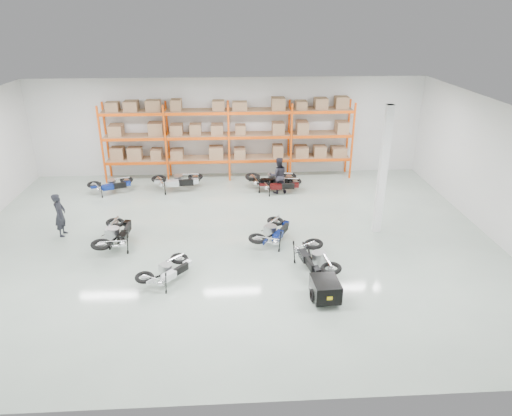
{
  "coord_description": "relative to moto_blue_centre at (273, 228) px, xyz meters",
  "views": [
    {
      "loc": [
        0.05,
        -13.84,
        7.34
      ],
      "look_at": [
        0.88,
        0.27,
        1.1
      ],
      "focal_mm": 32.0,
      "sensor_mm": 36.0,
      "label": 1
    }
  ],
  "objects": [
    {
      "name": "person_left",
      "position": [
        -7.28,
        1.0,
        0.24
      ],
      "size": [
        0.37,
        0.56,
        1.55
      ],
      "primitive_type": "imported",
      "rotation": [
        0.0,
        0.0,
        1.57
      ],
      "color": "black",
      "rests_on": "ground"
    },
    {
      "name": "moto_black_far_left",
      "position": [
        -5.22,
        0.06,
        0.05
      ],
      "size": [
        1.05,
        1.96,
        1.23
      ],
      "primitive_type": null,
      "rotation": [
        0.0,
        -0.09,
        3.08
      ],
      "color": "black",
      "rests_on": "ground"
    },
    {
      "name": "person_back",
      "position": [
        0.66,
        4.55,
        0.25
      ],
      "size": [
        0.81,
        0.66,
        1.58
      ],
      "primitive_type": "imported",
      "rotation": [
        0.0,
        0.0,
        3.22
      ],
      "color": "#23222A",
      "rests_on": "ground"
    },
    {
      "name": "pallet_rack",
      "position": [
        -1.41,
        6.63,
        1.72
      ],
      "size": [
        11.28,
        0.98,
        3.62
      ],
      "color": "#EE500C",
      "rests_on": "ground"
    },
    {
      "name": "moto_silver_left",
      "position": [
        -3.26,
        -2.23,
        -0.05
      ],
      "size": [
        1.64,
        1.72,
        1.03
      ],
      "primitive_type": null,
      "rotation": [
        0.0,
        -0.09,
        2.43
      ],
      "color": "silver",
      "rests_on": "ground"
    },
    {
      "name": "moto_back_c",
      "position": [
        0.4,
        5.01,
        0.05
      ],
      "size": [
        1.96,
        1.01,
        1.25
      ],
      "primitive_type": null,
      "rotation": [
        0.0,
        -0.09,
        1.55
      ],
      "color": "black",
      "rests_on": "ground"
    },
    {
      "name": "structural_column",
      "position": [
        3.79,
        0.68,
        1.71
      ],
      "size": [
        0.25,
        0.25,
        4.5
      ],
      "primitive_type": "cube",
      "color": "white",
      "rests_on": "ground"
    },
    {
      "name": "moto_blue_centre",
      "position": [
        0.0,
        0.0,
        0.0
      ],
      "size": [
        1.62,
        1.96,
        1.14
      ],
      "primitive_type": null,
      "rotation": [
        0.0,
        -0.09,
        2.63
      ],
      "color": "#081552",
      "rests_on": "ground"
    },
    {
      "name": "moto_back_d",
      "position": [
        0.72,
        4.54,
        -0.02
      ],
      "size": [
        1.69,
        0.85,
        1.09
      ],
      "primitive_type": null,
      "rotation": [
        0.0,
        -0.09,
        1.58
      ],
      "color": "#430D0D",
      "rests_on": "ground"
    },
    {
      "name": "moto_touring_right",
      "position": [
        1.12,
        -1.81,
        0.02
      ],
      "size": [
        1.19,
        1.93,
        1.17
      ],
      "primitive_type": null,
      "rotation": [
        0.0,
        -0.09,
        0.17
      ],
      "color": "black",
      "rests_on": "ground"
    },
    {
      "name": "trailer",
      "position": [
        1.12,
        -3.41,
        -0.17
      ],
      "size": [
        0.79,
        1.5,
        0.62
      ],
      "rotation": [
        0.0,
        0.0,
        0.06
      ],
      "color": "black",
      "rests_on": "ground"
    },
    {
      "name": "moto_back_b",
      "position": [
        -3.69,
        5.09,
        0.05
      ],
      "size": [
        2.0,
        1.14,
        1.24
      ],
      "primitive_type": null,
      "rotation": [
        0.0,
        -0.09,
        1.67
      ],
      "color": "silver",
      "rests_on": "ground"
    },
    {
      "name": "room",
      "position": [
        -1.41,
        0.18,
        1.71
      ],
      "size": [
        18.0,
        18.0,
        18.0
      ],
      "color": "#A7BBA8",
      "rests_on": "ground"
    },
    {
      "name": "moto_back_a",
      "position": [
        -6.5,
        4.94,
        -0.03
      ],
      "size": [
        1.83,
        1.35,
        1.07
      ],
      "primitive_type": null,
      "rotation": [
        0.0,
        -0.09,
        1.93
      ],
      "color": "navy",
      "rests_on": "ground"
    }
  ]
}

